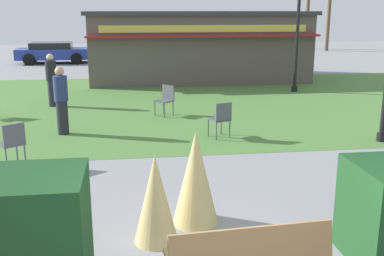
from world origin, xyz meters
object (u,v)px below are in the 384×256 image
at_px(cafe_chair_west, 221,117).
at_px(tree_left_bg, 329,17).
at_px(cafe_chair_north, 166,98).
at_px(person_strolling, 52,80).
at_px(parked_car_west_slot, 54,52).
at_px(food_kiosk, 197,45).
at_px(cafe_chair_center, 12,141).
at_px(lamppost_far, 298,23).
at_px(tree_right_bg, 308,13).
at_px(person_standing, 61,100).

relative_size(cafe_chair_west, tree_left_bg, 0.16).
relative_size(cafe_chair_west, cafe_chair_north, 1.00).
bearing_deg(person_strolling, parked_car_west_slot, 61.19).
bearing_deg(cafe_chair_north, cafe_chair_west, -67.33).
distance_m(person_strolling, tree_left_bg, 25.66).
distance_m(food_kiosk, cafe_chair_north, 7.75).
bearing_deg(cafe_chair_center, tree_left_bg, 55.09).
bearing_deg(cafe_chair_center, cafe_chair_west, 18.52).
bearing_deg(person_strolling, food_kiosk, 8.45).
relative_size(lamppost_far, tree_right_bg, 0.64).
bearing_deg(lamppost_far, parked_car_west_slot, 133.24).
distance_m(cafe_chair_north, parked_car_west_slot, 15.65).
bearing_deg(tree_left_bg, cafe_chair_center, -124.91).
distance_m(tree_left_bg, tree_right_bg, 2.25).
xyz_separation_m(food_kiosk, tree_right_bg, (11.05, 15.23, 1.27)).
xyz_separation_m(cafe_chair_west, person_strolling, (-4.63, 4.50, 0.33)).
xyz_separation_m(food_kiosk, cafe_chair_north, (-2.00, -7.42, -0.97)).
distance_m(lamppost_far, tree_left_bg, 19.21).
distance_m(cafe_chair_west, cafe_chair_center, 4.74).
xyz_separation_m(cafe_chair_west, tree_right_bg, (11.93, 25.33, 2.24)).
relative_size(cafe_chair_west, person_standing, 0.53).
distance_m(cafe_chair_center, parked_car_west_slot, 18.99).
distance_m(cafe_chair_center, tree_right_bg, 31.55).
bearing_deg(cafe_chair_center, lamppost_far, 41.73).
bearing_deg(lamppost_far, person_strolling, -169.33).
xyz_separation_m(cafe_chair_center, tree_left_bg, (17.29, 24.77, 1.98)).
distance_m(lamppost_far, person_standing, 9.65).
bearing_deg(cafe_chair_center, food_kiosk, 65.14).
relative_size(cafe_chair_north, person_standing, 0.53).
bearing_deg(lamppost_far, tree_left_bg, 63.05).
xyz_separation_m(cafe_chair_west, cafe_chair_north, (-1.12, 2.68, 0.00)).
bearing_deg(person_standing, cafe_chair_north, -172.78).
bearing_deg(person_standing, tree_right_bg, -148.59).
xyz_separation_m(cafe_chair_north, person_strolling, (-3.51, 1.83, 0.33)).
distance_m(parked_car_west_slot, tree_left_bg, 20.24).
bearing_deg(lamppost_far, cafe_chair_west, -123.59).
distance_m(cafe_chair_west, parked_car_west_slot, 18.55).
distance_m(food_kiosk, cafe_chair_center, 12.83).
bearing_deg(food_kiosk, tree_right_bg, 54.03).
bearing_deg(lamppost_far, person_standing, -146.56).
relative_size(cafe_chair_north, tree_right_bg, 0.14).
height_order(tree_left_bg, tree_right_bg, tree_right_bg).
height_order(cafe_chair_center, cafe_chair_north, same).
height_order(cafe_chair_center, tree_left_bg, tree_left_bg).
xyz_separation_m(cafe_chair_west, parked_car_west_slot, (-6.48, 17.38, 0.12)).
relative_size(parked_car_west_slot, tree_left_bg, 0.74).
xyz_separation_m(person_strolling, tree_left_bg, (17.42, 18.76, 1.64)).
distance_m(lamppost_far, cafe_chair_north, 6.57).
relative_size(tree_left_bg, tree_right_bg, 0.92).
relative_size(food_kiosk, cafe_chair_west, 10.72).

